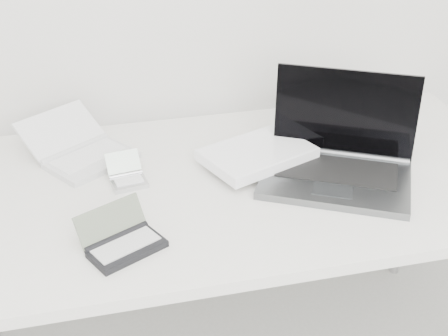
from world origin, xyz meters
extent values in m
cube|color=white|center=(0.00, 1.55, 0.71)|extent=(1.60, 0.80, 0.03)
cylinder|color=silver|center=(0.75, 1.90, 0.35)|extent=(0.04, 0.04, 0.70)
cube|color=#5C5F61|center=(0.25, 1.46, 0.74)|extent=(0.45, 0.40, 0.02)
cube|color=black|center=(0.27, 1.50, 0.75)|extent=(0.34, 0.27, 0.00)
cube|color=black|center=(0.32, 1.59, 0.87)|extent=(0.34, 0.20, 0.24)
cylinder|color=#5C5F61|center=(0.32, 1.58, 0.75)|extent=(0.33, 0.19, 0.02)
cube|color=#393C3E|center=(0.22, 1.41, 0.75)|extent=(0.12, 0.10, 0.00)
cube|color=white|center=(0.09, 1.61, 0.76)|extent=(0.33, 0.28, 0.03)
cube|color=white|center=(0.09, 1.61, 0.78)|extent=(0.33, 0.27, 0.00)
cube|color=silver|center=(-0.35, 1.72, 0.74)|extent=(0.27, 0.25, 0.02)
cube|color=silver|center=(-0.36, 1.74, 0.75)|extent=(0.21, 0.19, 0.00)
cube|color=white|center=(-0.43, 1.84, 0.78)|extent=(0.25, 0.23, 0.08)
cylinder|color=silver|center=(-0.39, 1.79, 0.75)|extent=(0.19, 0.14, 0.02)
cube|color=silver|center=(-0.26, 1.58, 0.74)|extent=(0.10, 0.08, 0.01)
cube|color=silver|center=(-0.26, 1.58, 0.74)|extent=(0.08, 0.05, 0.00)
cube|color=gray|center=(-0.27, 1.64, 0.77)|extent=(0.09, 0.05, 0.05)
cylinder|color=silver|center=(-0.27, 1.62, 0.74)|extent=(0.09, 0.03, 0.01)
cube|color=black|center=(-0.30, 1.30, 0.74)|extent=(0.18, 0.15, 0.02)
cube|color=#AEAEAE|center=(-0.30, 1.31, 0.75)|extent=(0.16, 0.12, 0.00)
cube|color=#636C59|center=(-0.33, 1.36, 0.78)|extent=(0.16, 0.11, 0.07)
cylinder|color=black|center=(-0.32, 1.34, 0.75)|extent=(0.15, 0.09, 0.02)
camera|label=1|loc=(-0.35, 0.20, 1.57)|focal=50.00mm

